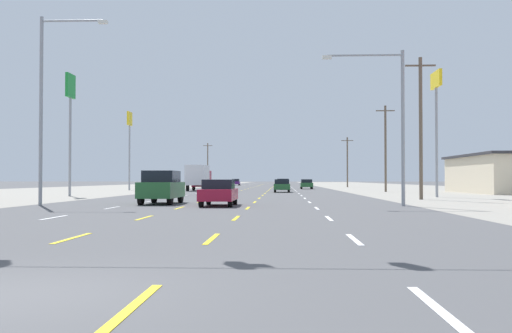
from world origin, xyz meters
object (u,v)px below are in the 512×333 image
object	(u,v)px
suv_inner_left_near	(162,187)
streetlight_left_row_0	(47,97)
pole_sign_left_row_1	(70,105)
sedan_center_turn_nearest	(219,192)
sedan_far_right_farthest	(306,184)
suv_far_left_mid	(164,184)
hatchback_inner_right_farther	(283,184)
pole_sign_left_row_2	(130,132)
sedan_inner_right_midfar	(282,186)
streetlight_right_row_0	(393,114)
box_truck_far_left_far	(198,176)
pole_sign_right_row_1	(436,100)
hatchback_far_left_distant_a	(236,182)

from	to	relation	value
suv_inner_left_near	streetlight_left_row_0	distance (m)	8.25
suv_inner_left_near	pole_sign_left_row_1	bearing A→B (deg)	126.97
pole_sign_left_row_1	streetlight_left_row_0	distance (m)	17.94
sedan_center_turn_nearest	sedan_far_right_farthest	distance (m)	55.18
suv_inner_left_near	suv_far_left_mid	world-z (taller)	same
pole_sign_left_row_1	sedan_center_turn_nearest	bearing A→B (deg)	-49.29
hatchback_inner_right_farther	pole_sign_left_row_2	world-z (taller)	pole_sign_left_row_2
suv_inner_left_near	sedan_inner_right_midfar	size ratio (longest dim) A/B	1.09
hatchback_inner_right_farther	suv_far_left_mid	bearing A→B (deg)	-110.21
pole_sign_left_row_1	streetlight_left_row_0	size ratio (longest dim) A/B	0.99
suv_inner_left_near	streetlight_right_row_0	bearing A→B (deg)	-9.58
hatchback_inner_right_farther	streetlight_left_row_0	size ratio (longest dim) A/B	0.36
pole_sign_left_row_1	suv_inner_left_near	bearing A→B (deg)	-53.03
suv_inner_left_near	streetlight_left_row_0	bearing A→B (deg)	-159.73
sedan_inner_right_midfar	sedan_far_right_farthest	xyz separation A→B (m)	(3.69, 21.56, 0.00)
sedan_center_turn_nearest	suv_inner_left_near	distance (m)	4.46
suv_far_left_mid	streetlight_left_row_0	xyz separation A→B (m)	(-2.68, -19.59, 5.09)
sedan_inner_right_midfar	box_truck_far_left_far	xyz separation A→B (m)	(-10.57, 7.46, 1.08)
sedan_far_right_farthest	pole_sign_right_row_1	distance (m)	40.41
sedan_inner_right_midfar	pole_sign_left_row_2	distance (m)	23.82
box_truck_far_left_far	hatchback_far_left_distant_a	bearing A→B (deg)	90.16
sedan_center_turn_nearest	pole_sign_left_row_2	distance (m)	47.21
hatchback_far_left_distant_a	pole_sign_right_row_1	bearing A→B (deg)	-74.87
box_truck_far_left_far	streetlight_left_row_0	distance (m)	40.73
sedan_inner_right_midfar	streetlight_left_row_0	xyz separation A→B (m)	(-13.31, -32.95, 5.36)
suv_inner_left_near	streetlight_left_row_0	xyz separation A→B (m)	(-6.09, -2.25, 5.09)
suv_inner_left_near	sedan_inner_right_midfar	bearing A→B (deg)	76.78
streetlight_left_row_0	streetlight_right_row_0	xyz separation A→B (m)	(19.42, 0.00, -1.03)
sedan_inner_right_midfar	suv_far_left_mid	bearing A→B (deg)	-128.50
suv_far_left_mid	streetlight_right_row_0	world-z (taller)	streetlight_right_row_0
suv_inner_left_near	streetlight_right_row_0	xyz separation A→B (m)	(13.33, -2.25, 4.06)
sedan_inner_right_midfar	hatchback_far_left_distant_a	world-z (taller)	hatchback_far_left_distant_a
hatchback_far_left_distant_a	streetlight_right_row_0	xyz separation A→B (m)	(16.86, -102.43, 4.31)
sedan_far_right_farthest	sedan_inner_right_midfar	bearing A→B (deg)	-99.72
suv_far_left_mid	streetlight_right_row_0	size ratio (longest dim) A/B	0.57
suv_inner_left_near	box_truck_far_left_far	distance (m)	38.32
sedan_inner_right_midfar	sedan_far_right_farthest	size ratio (longest dim) A/B	1.00
pole_sign_left_row_1	pole_sign_left_row_2	xyz separation A→B (m)	(-1.85, 26.27, -0.20)
sedan_far_right_farthest	box_truck_far_left_far	bearing A→B (deg)	-135.35
hatchback_far_left_distant_a	pole_sign_left_row_2	bearing A→B (deg)	-99.14
suv_inner_left_near	hatchback_far_left_distant_a	world-z (taller)	suv_inner_left_near
hatchback_inner_right_farther	streetlight_left_row_0	bearing A→B (deg)	-105.39
box_truck_far_left_far	streetlight_left_row_0	world-z (taller)	streetlight_left_row_0
sedan_center_turn_nearest	sedan_inner_right_midfar	distance (m)	33.34
pole_sign_left_row_2	streetlight_right_row_0	world-z (taller)	pole_sign_left_row_2
pole_sign_left_row_1	streetlight_left_row_0	bearing A→B (deg)	-73.43
suv_inner_left_near	box_truck_far_left_far	world-z (taller)	box_truck_far_left_far
suv_far_left_mid	suv_inner_left_near	bearing A→B (deg)	-78.85
sedan_center_turn_nearest	pole_sign_left_row_2	xyz separation A→B (m)	(-16.74, 43.58, 7.01)
sedan_far_right_farthest	pole_sign_right_row_1	world-z (taller)	pole_sign_right_row_1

